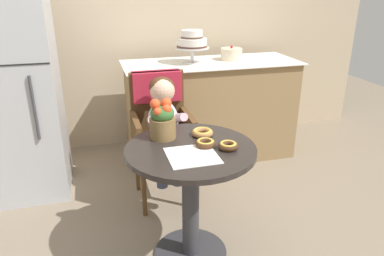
{
  "coord_description": "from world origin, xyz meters",
  "views": [
    {
      "loc": [
        -0.48,
        -1.74,
        1.55
      ],
      "look_at": [
        0.05,
        0.15,
        0.77
      ],
      "focal_mm": 34.13,
      "sensor_mm": 36.0,
      "label": 1
    }
  ],
  "objects": [
    {
      "name": "seated_child",
      "position": [
        -0.03,
        0.59,
        0.68
      ],
      "size": [
        0.27,
        0.32,
        0.73
      ],
      "color": "silver",
      "rests_on": "ground"
    },
    {
      "name": "tiered_cake_stand",
      "position": [
        0.37,
        1.3,
        1.08
      ],
      "size": [
        0.3,
        0.3,
        0.28
      ],
      "color": "silver",
      "rests_on": "display_counter"
    },
    {
      "name": "wicker_chair",
      "position": [
        -0.03,
        0.75,
        0.64
      ],
      "size": [
        0.42,
        0.45,
        0.95
      ],
      "rotation": [
        0.0,
        0.0,
        -0.02
      ],
      "color": "brown",
      "rests_on": "ground"
    },
    {
      "name": "refrigerator",
      "position": [
        -1.05,
        1.1,
        0.85
      ],
      "size": [
        0.64,
        0.63,
        1.7
      ],
      "color": "#B7BABF",
      "rests_on": "ground"
    },
    {
      "name": "donut_mid",
      "position": [
        0.11,
        0.14,
        0.74
      ],
      "size": [
        0.13,
        0.13,
        0.04
      ],
      "color": "#AD7542",
      "rests_on": "cafe_table"
    },
    {
      "name": "round_layer_cake",
      "position": [
        0.75,
        1.34,
        0.95
      ],
      "size": [
        0.19,
        0.19,
        0.13
      ],
      "color": "beige",
      "rests_on": "display_counter"
    },
    {
      "name": "donut_side",
      "position": [
        0.19,
        -0.07,
        0.74
      ],
      "size": [
        0.11,
        0.11,
        0.04
      ],
      "color": "#4C2D19",
      "rests_on": "cafe_table"
    },
    {
      "name": "back_wall",
      "position": [
        0.0,
        1.85,
        1.35
      ],
      "size": [
        4.8,
        0.1,
        2.7
      ],
      "primitive_type": "cube",
      "color": "#C1AD8E",
      "rests_on": "ground"
    },
    {
      "name": "display_counter",
      "position": [
        0.55,
        1.3,
        0.45
      ],
      "size": [
        1.56,
        0.62,
        0.9
      ],
      "color": "#93754C",
      "rests_on": "ground"
    },
    {
      "name": "ground_plane",
      "position": [
        0.0,
        0.0,
        0.0
      ],
      "size": [
        8.0,
        8.0,
        0.0
      ],
      "primitive_type": "plane",
      "color": "gray"
    },
    {
      "name": "cafe_table",
      "position": [
        0.0,
        0.0,
        0.51
      ],
      "size": [
        0.72,
        0.72,
        0.72
      ],
      "color": "#282321",
      "rests_on": "ground"
    },
    {
      "name": "flower_vase",
      "position": [
        -0.12,
        0.17,
        0.83
      ],
      "size": [
        0.15,
        0.15,
        0.24
      ],
      "color": "brown",
      "rests_on": "cafe_table"
    },
    {
      "name": "donut_front",
      "position": [
        0.08,
        -0.01,
        0.74
      ],
      "size": [
        0.11,
        0.11,
        0.04
      ],
      "color": "#4C2D19",
      "rests_on": "cafe_table"
    },
    {
      "name": "paper_napkin",
      "position": [
        -0.02,
        -0.1,
        0.72
      ],
      "size": [
        0.26,
        0.26,
        0.0
      ],
      "primitive_type": "cube",
      "rotation": [
        0.0,
        0.0,
        -0.0
      ],
      "color": "white",
      "rests_on": "cafe_table"
    }
  ]
}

